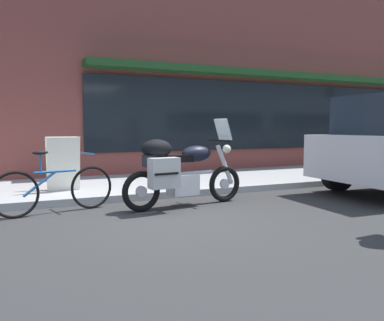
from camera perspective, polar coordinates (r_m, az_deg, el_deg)
ground_plane at (r=5.47m, az=-3.46°, el=-8.23°), size 80.00×80.00×0.00m
storefront_building at (r=13.63m, az=22.19°, el=14.03°), size 23.57×0.90×7.16m
touring_motorcycle at (r=6.03m, az=-1.87°, el=-1.30°), size 2.10×0.83×1.38m
parked_bicycle at (r=5.99m, az=-19.23°, el=-3.85°), size 1.71×0.57×0.91m
sandwich_board_sign at (r=7.33m, az=-18.18°, el=-0.41°), size 0.55×0.42×0.95m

